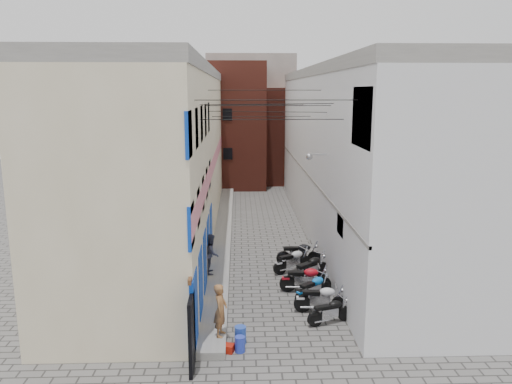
{
  "coord_description": "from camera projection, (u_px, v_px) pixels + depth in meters",
  "views": [
    {
      "loc": [
        -1.17,
        -13.38,
        7.78
      ],
      "look_at": [
        -0.35,
        10.08,
        3.0
      ],
      "focal_mm": 35.0,
      "sensor_mm": 36.0,
      "label": 1
    }
  ],
  "objects": [
    {
      "name": "ground",
      "position": [
        280.0,
        360.0,
        14.7
      ],
      "size": [
        90.0,
        90.0,
        0.0
      ],
      "primitive_type": "plane",
      "color": "#5C5A57",
      "rests_on": "ground"
    },
    {
      "name": "plinth",
      "position": [
        223.0,
        233.0,
        27.33
      ],
      "size": [
        0.9,
        26.0,
        0.25
      ],
      "primitive_type": "cube",
      "color": "gray",
      "rests_on": "ground"
    },
    {
      "name": "building_left",
      "position": [
        166.0,
        154.0,
        26.31
      ],
      "size": [
        5.1,
        27.0,
        9.0
      ],
      "color": "beige",
      "rests_on": "ground"
    },
    {
      "name": "building_right",
      "position": [
        354.0,
        153.0,
        26.7
      ],
      "size": [
        5.94,
        26.0,
        9.0
      ],
      "color": "silver",
      "rests_on": "ground"
    },
    {
      "name": "building_far_brick_left",
      "position": [
        228.0,
        125.0,
        41.05
      ],
      "size": [
        6.0,
        6.0,
        10.0
      ],
      "primitive_type": "cube",
      "color": "maroon",
      "rests_on": "ground"
    },
    {
      "name": "building_far_brick_right",
      "position": [
        286.0,
        135.0,
        43.38
      ],
      "size": [
        5.0,
        6.0,
        8.0
      ],
      "primitive_type": "cube",
      "color": "maroon",
      "rests_on": "ground"
    },
    {
      "name": "building_far_concrete",
      "position": [
        251.0,
        115.0,
        46.9
      ],
      "size": [
        8.0,
        5.0,
        11.0
      ],
      "primitive_type": "cube",
      "color": "gray",
      "rests_on": "ground"
    },
    {
      "name": "far_shopfront",
      "position": [
        254.0,
        176.0,
        39.14
      ],
      "size": [
        2.0,
        0.3,
        2.4
      ],
      "primitive_type": "cube",
      "color": "black",
      "rests_on": "ground"
    },
    {
      "name": "overhead_wires",
      "position": [
        266.0,
        107.0,
        20.76
      ],
      "size": [
        5.8,
        13.02,
        1.32
      ],
      "color": "black",
      "rests_on": "ground"
    },
    {
      "name": "motorcycle_a",
      "position": [
        330.0,
        310.0,
        16.87
      ],
      "size": [
        1.77,
        1.06,
        0.98
      ],
      "primitive_type": null,
      "rotation": [
        0.0,
        0.0,
        -1.24
      ],
      "color": "black",
      "rests_on": "ground"
    },
    {
      "name": "motorcycle_b",
      "position": [
        321.0,
        297.0,
        17.74
      ],
      "size": [
        1.99,
        0.74,
        1.13
      ],
      "primitive_type": null,
      "rotation": [
        0.0,
        0.0,
        -1.63
      ],
      "color": "silver",
      "rests_on": "ground"
    },
    {
      "name": "motorcycle_c",
      "position": [
        314.0,
        287.0,
        18.73
      ],
      "size": [
        1.84,
        1.59,
        1.08
      ],
      "primitive_type": null,
      "rotation": [
        0.0,
        0.0,
        -0.92
      ],
      "color": "blue",
      "rests_on": "ground"
    },
    {
      "name": "motorcycle_d",
      "position": [
        305.0,
        278.0,
        19.54
      ],
      "size": [
        2.08,
        0.76,
        1.18
      ],
      "primitive_type": null,
      "rotation": [
        0.0,
        0.0,
        -1.63
      ],
      "color": "#A10B17",
      "rests_on": "ground"
    },
    {
      "name": "motorcycle_e",
      "position": [
        311.0,
        268.0,
        20.53
      ],
      "size": [
        2.08,
        1.92,
        1.25
      ],
      "primitive_type": null,
      "rotation": [
        0.0,
        0.0,
        -0.86
      ],
      "color": "black",
      "rests_on": "ground"
    },
    {
      "name": "motorcycle_f",
      "position": [
        293.0,
        260.0,
        21.71
      ],
      "size": [
        2.0,
        1.45,
        1.12
      ],
      "primitive_type": null,
      "rotation": [
        0.0,
        0.0,
        -1.09
      ],
      "color": "#B3B3B8",
      "rests_on": "ground"
    },
    {
      "name": "motorcycle_g",
      "position": [
        299.0,
        252.0,
        22.55
      ],
      "size": [
        2.07,
        0.66,
        1.2
      ],
      "primitive_type": null,
      "rotation": [
        0.0,
        0.0,
        -1.57
      ],
      "color": "black",
      "rests_on": "ground"
    },
    {
      "name": "person_a",
      "position": [
        221.0,
        310.0,
        15.48
      ],
      "size": [
        0.52,
        0.68,
        1.69
      ],
      "primitive_type": "imported",
      "rotation": [
        0.0,
        0.0,
        1.37
      ],
      "color": "#925F35",
      "rests_on": "plinth"
    },
    {
      "name": "person_b",
      "position": [
        211.0,
        254.0,
        20.87
      ],
      "size": [
        0.64,
        0.82,
        1.68
      ],
      "primitive_type": "imported",
      "rotation": [
        0.0,
        0.0,
        1.57
      ],
      "color": "#32354B",
      "rests_on": "plinth"
    },
    {
      "name": "water_jug_near",
      "position": [
        240.0,
        344.0,
        15.1
      ],
      "size": [
        0.34,
        0.34,
        0.49
      ],
      "primitive_type": "cylinder",
      "rotation": [
        0.0,
        0.0,
        0.08
      ],
      "color": "#2438B6",
      "rests_on": "ground"
    },
    {
      "name": "water_jug_far",
      "position": [
        240.0,
        335.0,
        15.58
      ],
      "size": [
        0.41,
        0.41,
        0.57
      ],
      "primitive_type": "cylinder",
      "rotation": [
        0.0,
        0.0,
        -0.15
      ],
      "color": "#2344AF",
      "rests_on": "ground"
    },
    {
      "name": "red_crate",
      "position": [
        227.0,
        348.0,
        15.11
      ],
      "size": [
        0.46,
        0.39,
        0.24
      ],
      "primitive_type": "cube",
      "rotation": [
        0.0,
        0.0,
        -0.32
      ],
      "color": "#A0190B",
      "rests_on": "ground"
    }
  ]
}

